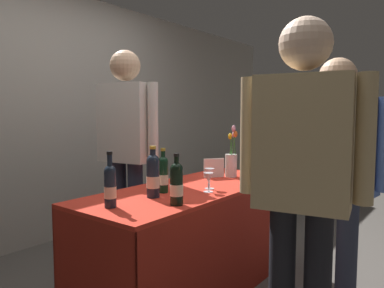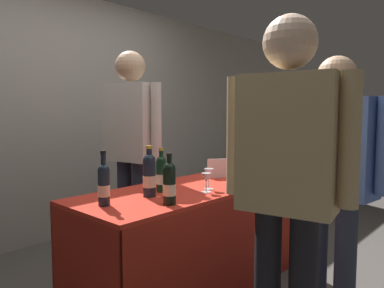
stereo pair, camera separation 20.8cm
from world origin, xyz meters
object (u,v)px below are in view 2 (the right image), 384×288
object	(u,v)px
taster_foreground_right	(334,167)
wine_glass_mid	(206,179)
featured_wine_bottle	(169,183)
wine_glass_near_vendor	(209,174)
display_bottle_0	(149,174)
tasting_table	(192,219)
flower_vase	(236,162)
vendor_presenter	(131,138)

from	to	relation	value
taster_foreground_right	wine_glass_mid	bearing A→B (deg)	29.47
taster_foreground_right	featured_wine_bottle	bearing A→B (deg)	52.44
wine_glass_near_vendor	wine_glass_mid	world-z (taller)	wine_glass_near_vendor
display_bottle_0	taster_foreground_right	xyz separation A→B (m)	(0.62, -0.89, 0.06)
tasting_table	wine_glass_near_vendor	world-z (taller)	wine_glass_near_vendor
flower_vase	taster_foreground_right	bearing A→B (deg)	-107.33
wine_glass_near_vendor	wine_glass_mid	distance (m)	0.10
tasting_table	wine_glass_near_vendor	bearing A→B (deg)	-80.50
flower_vase	taster_foreground_right	distance (m)	0.93
taster_foreground_right	display_bottle_0	bearing A→B (deg)	41.59
wine_glass_near_vendor	taster_foreground_right	distance (m)	0.79
wine_glass_near_vendor	display_bottle_0	bearing A→B (deg)	161.66
vendor_presenter	featured_wine_bottle	bearing A→B (deg)	-34.78
tasting_table	flower_vase	distance (m)	0.62
vendor_presenter	display_bottle_0	bearing A→B (deg)	-38.95
display_bottle_0	wine_glass_mid	size ratio (longest dim) A/B	2.49
flower_vase	taster_foreground_right	size ratio (longest dim) A/B	0.26
wine_glass_mid	vendor_presenter	world-z (taller)	vendor_presenter
tasting_table	wine_glass_mid	world-z (taller)	wine_glass_mid
display_bottle_0	wine_glass_near_vendor	size ratio (longest dim) A/B	2.24
flower_vase	vendor_presenter	xyz separation A→B (m)	(-0.53, 0.65, 0.19)
wine_glass_mid	flower_vase	bearing A→B (deg)	17.02
vendor_presenter	wine_glass_mid	bearing A→B (deg)	-12.11
tasting_table	taster_foreground_right	xyz separation A→B (m)	(0.24, -0.89, 0.43)
wine_glass_mid	taster_foreground_right	distance (m)	0.77
featured_wine_bottle	vendor_presenter	world-z (taller)	vendor_presenter
tasting_table	flower_vase	xyz separation A→B (m)	(0.51, -0.01, 0.35)
wine_glass_near_vendor	vendor_presenter	size ratio (longest dim) A/B	0.08
tasting_table	vendor_presenter	distance (m)	0.84
display_bottle_0	vendor_presenter	distance (m)	0.76
wine_glass_mid	taster_foreground_right	xyz separation A→B (m)	(0.30, -0.71, 0.11)
display_bottle_0	flower_vase	world-z (taller)	flower_vase
featured_wine_bottle	vendor_presenter	size ratio (longest dim) A/B	0.17
featured_wine_bottle	wine_glass_mid	xyz separation A→B (m)	(0.38, 0.05, -0.03)
wine_glass_near_vendor	taster_foreground_right	world-z (taller)	taster_foreground_right
flower_vase	display_bottle_0	bearing A→B (deg)	179.42
display_bottle_0	flower_vase	xyz separation A→B (m)	(0.90, -0.01, -0.01)
tasting_table	featured_wine_bottle	distance (m)	0.61
wine_glass_mid	flower_vase	distance (m)	0.60
tasting_table	taster_foreground_right	bearing A→B (deg)	-75.06
display_bottle_0	wine_glass_near_vendor	bearing A→B (deg)	-18.34
featured_wine_bottle	flower_vase	world-z (taller)	flower_vase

